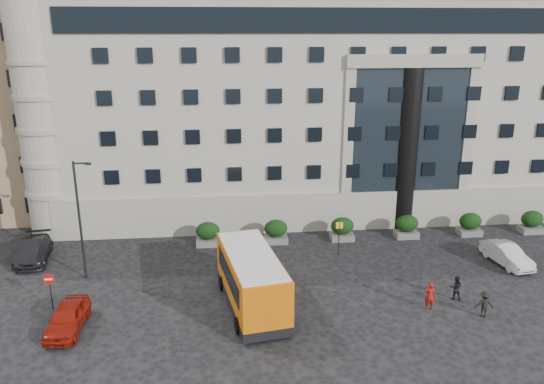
{
  "coord_description": "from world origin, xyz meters",
  "views": [
    {
      "loc": [
        -2.92,
        -29.97,
        15.94
      ],
      "look_at": [
        0.61,
        4.92,
        5.0
      ],
      "focal_mm": 35.0,
      "sensor_mm": 36.0,
      "label": 1
    }
  ],
  "objects_px": {
    "hedge_f": "(532,222)",
    "street_lamp": "(80,216)",
    "parked_car_b": "(31,251)",
    "parked_car_d": "(125,206)",
    "hedge_a": "(208,234)",
    "minibus": "(252,278)",
    "white_taxi": "(507,255)",
    "hedge_b": "(276,231)",
    "hedge_c": "(342,229)",
    "parked_car_a": "(67,318)",
    "hedge_d": "(407,226)",
    "parked_car_c": "(34,251)",
    "no_entry_sign": "(50,284)",
    "pedestrian_a": "(430,296)",
    "pedestrian_b": "(456,288)",
    "pedestrian_c": "(484,304)",
    "hedge_e": "(470,224)",
    "bus_stop_sign": "(339,233)",
    "red_truck": "(63,192)"
  },
  "relations": [
    {
      "from": "hedge_c",
      "to": "street_lamp",
      "type": "height_order",
      "value": "street_lamp"
    },
    {
      "from": "bus_stop_sign",
      "to": "pedestrian_a",
      "type": "bearing_deg",
      "value": -66.25
    },
    {
      "from": "hedge_a",
      "to": "minibus",
      "type": "distance_m",
      "value": 10.06
    },
    {
      "from": "parked_car_a",
      "to": "parked_car_c",
      "type": "distance_m",
      "value": 10.8
    },
    {
      "from": "hedge_c",
      "to": "hedge_e",
      "type": "height_order",
      "value": "same"
    },
    {
      "from": "hedge_e",
      "to": "white_taxi",
      "type": "bearing_deg",
      "value": -89.2
    },
    {
      "from": "parked_car_d",
      "to": "pedestrian_b",
      "type": "xyz_separation_m",
      "value": [
        22.65,
        -17.9,
        0.06
      ]
    },
    {
      "from": "hedge_d",
      "to": "parked_car_c",
      "type": "height_order",
      "value": "hedge_d"
    },
    {
      "from": "parked_car_b",
      "to": "white_taxi",
      "type": "height_order",
      "value": "parked_car_b"
    },
    {
      "from": "parked_car_d",
      "to": "pedestrian_b",
      "type": "height_order",
      "value": "pedestrian_b"
    },
    {
      "from": "hedge_d",
      "to": "pedestrian_a",
      "type": "relative_size",
      "value": 1.08
    },
    {
      "from": "hedge_a",
      "to": "parked_car_d",
      "type": "bearing_deg",
      "value": 133.51
    },
    {
      "from": "minibus",
      "to": "red_truck",
      "type": "height_order",
      "value": "minibus"
    },
    {
      "from": "hedge_d",
      "to": "minibus",
      "type": "relative_size",
      "value": 0.22
    },
    {
      "from": "white_taxi",
      "to": "hedge_b",
      "type": "bearing_deg",
      "value": 151.66
    },
    {
      "from": "parked_car_b",
      "to": "parked_car_d",
      "type": "distance_m",
      "value": 10.64
    },
    {
      "from": "hedge_a",
      "to": "hedge_d",
      "type": "xyz_separation_m",
      "value": [
        15.6,
        0.0,
        0.0
      ]
    },
    {
      "from": "hedge_c",
      "to": "no_entry_sign",
      "type": "bearing_deg",
      "value": -155.51
    },
    {
      "from": "hedge_f",
      "to": "street_lamp",
      "type": "bearing_deg",
      "value": -171.95
    },
    {
      "from": "no_entry_sign",
      "to": "parked_car_d",
      "type": "bearing_deg",
      "value": 84.88
    },
    {
      "from": "hedge_d",
      "to": "parked_car_d",
      "type": "xyz_separation_m",
      "value": [
        -23.1,
        7.9,
        -0.22
      ]
    },
    {
      "from": "hedge_c",
      "to": "minibus",
      "type": "height_order",
      "value": "minibus"
    },
    {
      "from": "no_entry_sign",
      "to": "parked_car_c",
      "type": "xyz_separation_m",
      "value": [
        -3.29,
        7.38,
        -0.94
      ]
    },
    {
      "from": "hedge_e",
      "to": "hedge_f",
      "type": "relative_size",
      "value": 1.0
    },
    {
      "from": "parked_car_b",
      "to": "parked_car_d",
      "type": "height_order",
      "value": "parked_car_b"
    },
    {
      "from": "hedge_f",
      "to": "parked_car_d",
      "type": "height_order",
      "value": "hedge_f"
    },
    {
      "from": "hedge_f",
      "to": "white_taxi",
      "type": "bearing_deg",
      "value": -132.84
    },
    {
      "from": "street_lamp",
      "to": "no_entry_sign",
      "type": "relative_size",
      "value": 3.45
    },
    {
      "from": "red_truck",
      "to": "parked_car_c",
      "type": "distance_m",
      "value": 12.12
    },
    {
      "from": "no_entry_sign",
      "to": "minibus",
      "type": "height_order",
      "value": "minibus"
    },
    {
      "from": "hedge_a",
      "to": "minibus",
      "type": "xyz_separation_m",
      "value": [
        2.72,
        -9.64,
        0.92
      ]
    },
    {
      "from": "pedestrian_b",
      "to": "pedestrian_c",
      "type": "bearing_deg",
      "value": 127.57
    },
    {
      "from": "hedge_e",
      "to": "bus_stop_sign",
      "type": "xyz_separation_m",
      "value": [
        -11.3,
        -2.8,
        0.8
      ]
    },
    {
      "from": "parked_car_d",
      "to": "no_entry_sign",
      "type": "bearing_deg",
      "value": -88.07
    },
    {
      "from": "hedge_f",
      "to": "street_lamp",
      "type": "relative_size",
      "value": 0.23
    },
    {
      "from": "hedge_a",
      "to": "hedge_f",
      "type": "relative_size",
      "value": 1.0
    },
    {
      "from": "hedge_c",
      "to": "pedestrian_a",
      "type": "relative_size",
      "value": 1.08
    },
    {
      "from": "parked_car_b",
      "to": "pedestrian_a",
      "type": "distance_m",
      "value": 27.32
    },
    {
      "from": "red_truck",
      "to": "parked_car_c",
      "type": "relative_size",
      "value": 1.06
    },
    {
      "from": "pedestrian_b",
      "to": "pedestrian_c",
      "type": "relative_size",
      "value": 0.96
    },
    {
      "from": "hedge_c",
      "to": "pedestrian_a",
      "type": "xyz_separation_m",
      "value": [
        2.7,
        -10.99,
        -0.07
      ]
    },
    {
      "from": "hedge_b",
      "to": "hedge_e",
      "type": "distance_m",
      "value": 15.6
    },
    {
      "from": "parked_car_c",
      "to": "hedge_f",
      "type": "bearing_deg",
      "value": -5.85
    },
    {
      "from": "hedge_f",
      "to": "minibus",
      "type": "distance_m",
      "value": 25.21
    },
    {
      "from": "parked_car_c",
      "to": "pedestrian_a",
      "type": "distance_m",
      "value": 27.13
    },
    {
      "from": "parked_car_a",
      "to": "white_taxi",
      "type": "xyz_separation_m",
      "value": [
        28.38,
        5.61,
        -0.02
      ]
    },
    {
      "from": "street_lamp",
      "to": "parked_car_d",
      "type": "xyz_separation_m",
      "value": [
        0.44,
        12.7,
        -3.66
      ]
    },
    {
      "from": "white_taxi",
      "to": "pedestrian_b",
      "type": "distance_m",
      "value": 7.27
    },
    {
      "from": "white_taxi",
      "to": "parked_car_b",
      "type": "bearing_deg",
      "value": 164.18
    },
    {
      "from": "hedge_c",
      "to": "parked_car_a",
      "type": "relative_size",
      "value": 0.43
    }
  ]
}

